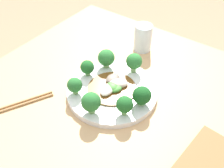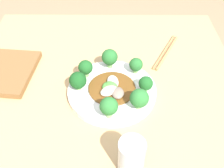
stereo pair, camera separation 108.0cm
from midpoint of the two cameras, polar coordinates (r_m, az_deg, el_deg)
The scene contains 12 objects.
table at distance 0.96m, azimuth -13.95°, elevation -45.69°, with size 0.90×0.91×0.74m.
plate at distance 0.59m, azimuth -21.29°, elevation -39.80°, with size 0.27×0.27×0.02m.
broccoli_northeast at distance 0.54m, azimuth -22.17°, elevation -49.75°, with size 0.05×0.05×0.06m.
broccoli_east at distance 0.57m, azimuth -34.14°, elevation -45.92°, with size 0.05×0.05×0.07m.
broccoli_southeast at distance 0.60m, azimuth -35.36°, elevation -37.54°, with size 0.04×0.04×0.05m.
broccoli_south at distance 0.59m, azimuth -28.54°, elevation -31.15°, with size 0.04×0.04×0.05m.
broccoli_west at distance 0.55m, azimuth -12.06°, elevation -32.00°, with size 0.05×0.05×0.07m.
broccoli_southwest at distance 0.58m, azimuth -21.36°, elevation -28.57°, with size 0.05×0.05×0.06m.
broccoli_north at distance 0.53m, azimuth -13.35°, elevation -47.23°, with size 0.05×0.05×0.06m.
stirfry_center at distance 0.58m, azimuth -21.43°, elevation -39.31°, with size 0.15×0.15×0.02m.
drinking_glass at distance 0.60m, azimuth -5.60°, elevation -18.82°, with size 0.06×0.06×0.10m.
chopsticks at distance 0.73m, azimuth -48.89°, elevation -35.34°, with size 0.21×0.12×0.01m.
Camera 1 is at (0.42, 0.30, 1.30)m, focal length 42.00 mm.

